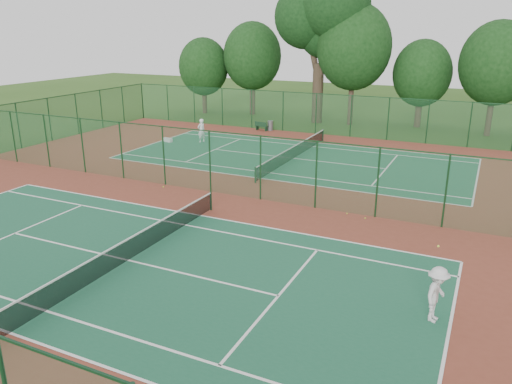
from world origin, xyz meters
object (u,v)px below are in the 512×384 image
at_px(trash_bin, 270,126).
at_px(big_tree, 322,16).
at_px(bench, 261,126).
at_px(player_near, 437,294).
at_px(player_far, 201,130).
at_px(kit_bag, 168,140).

distance_m(trash_bin, big_tree, 11.37).
bearing_deg(big_tree, trash_bin, -113.38).
relative_size(bench, big_tree, 0.10).
bearing_deg(player_near, player_far, 58.22).
distance_m(bench, kit_bag, 8.94).
height_order(trash_bin, big_tree, big_tree).
distance_m(player_near, bench, 31.05).
xyz_separation_m(trash_bin, kit_bag, (-5.56, -7.91, -0.28)).
relative_size(player_near, player_far, 0.97).
height_order(bench, big_tree, big_tree).
relative_size(trash_bin, bench, 0.65).
bearing_deg(big_tree, player_far, -113.82).
bearing_deg(player_near, trash_bin, 45.11).
bearing_deg(player_far, bench, -178.73).
bearing_deg(player_near, big_tree, 36.32).
bearing_deg(bench, kit_bag, -110.35).
distance_m(kit_bag, big_tree, 18.68).
relative_size(player_near, kit_bag, 2.21).
height_order(player_far, trash_bin, player_far).
height_order(trash_bin, bench, trash_bin).
bearing_deg(trash_bin, player_near, -56.66).
bearing_deg(trash_bin, bench, -149.84).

